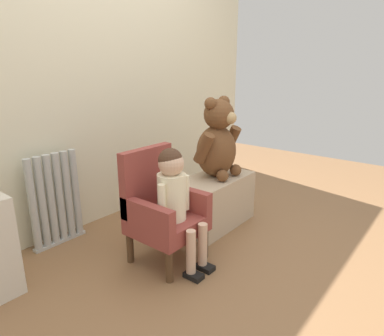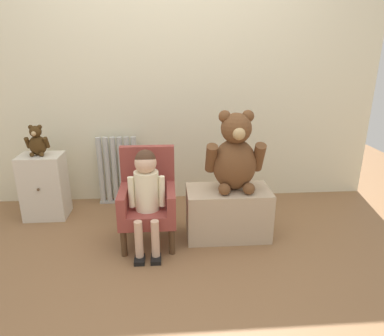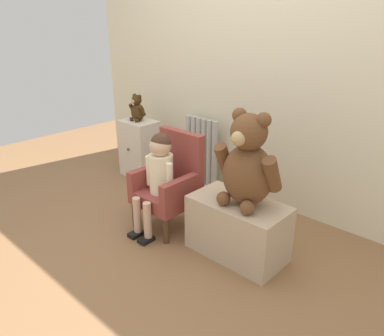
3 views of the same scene
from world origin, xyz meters
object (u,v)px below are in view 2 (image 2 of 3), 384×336
at_px(radiator, 118,171).
at_px(child_armchair, 148,198).
at_px(small_dresser, 45,186).
at_px(small_teddy_bear, 37,142).
at_px(low_bench, 228,213).
at_px(child_figure, 146,187).
at_px(large_teddy_bear, 235,156).

bearing_deg(radiator, child_armchair, -65.82).
xyz_separation_m(small_dresser, small_teddy_bear, (-0.01, 0.00, 0.38)).
bearing_deg(child_armchair, small_dresser, 153.24).
bearing_deg(child_armchair, small_teddy_bear, 153.26).
bearing_deg(low_bench, child_armchair, -178.25).
distance_m(child_armchair, child_figure, 0.18).
distance_m(child_figure, large_teddy_bear, 0.67).
relative_size(small_dresser, child_figure, 0.76).
xyz_separation_m(low_bench, small_teddy_bear, (-1.50, 0.43, 0.47)).
relative_size(child_figure, small_teddy_bear, 2.91).
bearing_deg(small_dresser, radiator, 21.85).
bearing_deg(large_teddy_bear, child_figure, -167.37).
xyz_separation_m(child_armchair, low_bench, (0.60, 0.02, -0.14)).
bearing_deg(small_teddy_bear, low_bench, -16.19).
height_order(low_bench, large_teddy_bear, large_teddy_bear).
relative_size(child_figure, low_bench, 1.17).
xyz_separation_m(child_armchair, small_teddy_bear, (-0.90, 0.45, 0.33)).
bearing_deg(small_teddy_bear, large_teddy_bear, -15.37).
relative_size(small_dresser, large_teddy_bear, 0.94).
bearing_deg(small_dresser, small_teddy_bear, 155.25).
xyz_separation_m(small_dresser, large_teddy_bear, (1.53, -0.42, 0.36)).
bearing_deg(radiator, large_teddy_bear, -34.70).
distance_m(radiator, large_teddy_bear, 1.19).
xyz_separation_m(radiator, small_dresser, (-0.58, -0.23, -0.04)).
height_order(radiator, child_armchair, child_armchair).
height_order(child_armchair, child_figure, child_figure).
bearing_deg(child_figure, radiator, 111.10).
bearing_deg(child_armchair, large_teddy_bear, 2.75).
distance_m(radiator, small_teddy_bear, 0.72).
bearing_deg(child_figure, low_bench, 12.31).
relative_size(low_bench, small_teddy_bear, 2.49).
bearing_deg(large_teddy_bear, child_armchair, -177.25).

